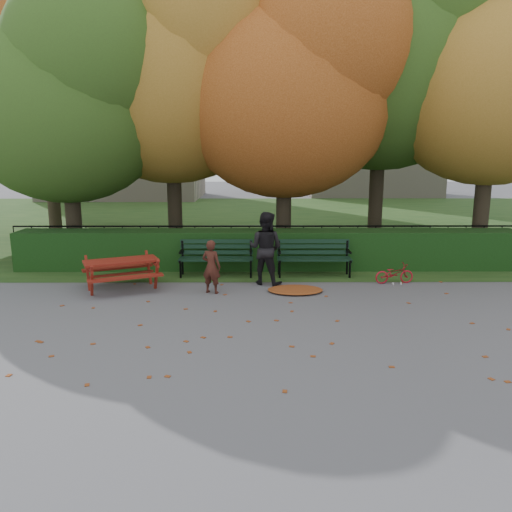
{
  "coord_description": "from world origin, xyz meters",
  "views": [
    {
      "loc": [
        -0.39,
        -8.32,
        2.98
      ],
      "look_at": [
        -0.34,
        1.24,
        1.0
      ],
      "focal_mm": 35.0,
      "sensor_mm": 36.0,
      "label": 1
    }
  ],
  "objects_px": {
    "tree_d": "(398,49)",
    "adult": "(265,248)",
    "bench_left": "(216,255)",
    "bicycle": "(394,273)",
    "tree_f": "(51,70)",
    "tree_b": "(181,66)",
    "bench_right": "(314,255)",
    "tree_g": "(505,82)",
    "picnic_table": "(121,266)",
    "tree_e": "(510,73)",
    "child": "(211,267)",
    "tree_a": "(73,94)",
    "tree_c": "(298,84)"
  },
  "relations": [
    {
      "from": "tree_b",
      "to": "tree_e",
      "type": "relative_size",
      "value": 1.08
    },
    {
      "from": "adult",
      "to": "bench_left",
      "type": "bearing_deg",
      "value": -10.98
    },
    {
      "from": "tree_d",
      "to": "bicycle",
      "type": "xyz_separation_m",
      "value": [
        -0.99,
        -4.32,
        -5.75
      ]
    },
    {
      "from": "tree_b",
      "to": "bench_left",
      "type": "xyz_separation_m",
      "value": [
        1.14,
        -3.04,
        -4.88
      ]
    },
    {
      "from": "tree_b",
      "to": "bench_right",
      "type": "distance_m",
      "value": 6.76
    },
    {
      "from": "tree_d",
      "to": "picnic_table",
      "type": "xyz_separation_m",
      "value": [
        -7.18,
        -4.81,
        -5.46
      ]
    },
    {
      "from": "tree_a",
      "to": "tree_f",
      "type": "distance_m",
      "value": 4.31
    },
    {
      "from": "tree_a",
      "to": "child",
      "type": "height_order",
      "value": "tree_a"
    },
    {
      "from": "tree_e",
      "to": "bench_left",
      "type": "distance_m",
      "value": 9.29
    },
    {
      "from": "tree_g",
      "to": "bench_right",
      "type": "height_order",
      "value": "tree_g"
    },
    {
      "from": "tree_d",
      "to": "adult",
      "type": "xyz_separation_m",
      "value": [
        -3.99,
        -4.33,
        -5.14
      ]
    },
    {
      "from": "tree_a",
      "to": "adult",
      "type": "xyz_separation_m",
      "value": [
        5.08,
        -2.68,
        -3.68
      ]
    },
    {
      "from": "child",
      "to": "adult",
      "type": "distance_m",
      "value": 1.43
    },
    {
      "from": "tree_g",
      "to": "adult",
      "type": "xyz_separation_m",
      "value": [
        -8.44,
        -6.86,
        -4.53
      ]
    },
    {
      "from": "picnic_table",
      "to": "bicycle",
      "type": "height_order",
      "value": "picnic_table"
    },
    {
      "from": "child",
      "to": "tree_b",
      "type": "bearing_deg",
      "value": -54.84
    },
    {
      "from": "tree_f",
      "to": "bench_left",
      "type": "distance_m",
      "value": 9.56
    },
    {
      "from": "tree_c",
      "to": "tree_f",
      "type": "bearing_deg",
      "value": 157.65
    },
    {
      "from": "bench_left",
      "to": "bicycle",
      "type": "height_order",
      "value": "bench_left"
    },
    {
      "from": "tree_a",
      "to": "bench_left",
      "type": "height_order",
      "value": "tree_a"
    },
    {
      "from": "tree_e",
      "to": "adult",
      "type": "xyz_separation_m",
      "value": [
        -6.63,
        -2.87,
        -4.24
      ]
    },
    {
      "from": "tree_e",
      "to": "child",
      "type": "xyz_separation_m",
      "value": [
        -7.81,
        -3.64,
        -4.5
      ]
    },
    {
      "from": "tree_e",
      "to": "child",
      "type": "height_order",
      "value": "tree_e"
    },
    {
      "from": "tree_b",
      "to": "child",
      "type": "relative_size",
      "value": 7.55
    },
    {
      "from": "bench_right",
      "to": "adult",
      "type": "xyz_separation_m",
      "value": [
        -1.21,
        -0.8,
        0.32
      ]
    },
    {
      "from": "picnic_table",
      "to": "tree_f",
      "type": "bearing_deg",
      "value": 95.21
    },
    {
      "from": "tree_a",
      "to": "tree_g",
      "type": "relative_size",
      "value": 0.88
    },
    {
      "from": "tree_b",
      "to": "tree_a",
      "type": "bearing_deg",
      "value": -156.95
    },
    {
      "from": "tree_c",
      "to": "tree_f",
      "type": "xyz_separation_m",
      "value": [
        -7.97,
        3.28,
        0.87
      ]
    },
    {
      "from": "picnic_table",
      "to": "bench_left",
      "type": "bearing_deg",
      "value": 8.44
    },
    {
      "from": "picnic_table",
      "to": "tree_c",
      "type": "bearing_deg",
      "value": 16.43
    },
    {
      "from": "tree_f",
      "to": "bench_right",
      "type": "relative_size",
      "value": 5.1
    },
    {
      "from": "tree_b",
      "to": "bench_left",
      "type": "relative_size",
      "value": 4.88
    },
    {
      "from": "tree_e",
      "to": "bicycle",
      "type": "xyz_separation_m",
      "value": [
        -3.64,
        -2.86,
        -4.85
      ]
    },
    {
      "from": "tree_b",
      "to": "adult",
      "type": "relative_size",
      "value": 5.24
    },
    {
      "from": "adult",
      "to": "tree_e",
      "type": "bearing_deg",
      "value": -133.64
    },
    {
      "from": "picnic_table",
      "to": "child",
      "type": "bearing_deg",
      "value": -32.46
    },
    {
      "from": "child",
      "to": "bench_left",
      "type": "bearing_deg",
      "value": -68.52
    },
    {
      "from": "tree_f",
      "to": "bench_left",
      "type": "bearing_deg",
      "value": -43.51
    },
    {
      "from": "child",
      "to": "bench_right",
      "type": "bearing_deg",
      "value": -125.49
    },
    {
      "from": "tree_a",
      "to": "tree_f",
      "type": "relative_size",
      "value": 0.81
    },
    {
      "from": "tree_d",
      "to": "tree_f",
      "type": "distance_m",
      "value": 11.2
    },
    {
      "from": "tree_a",
      "to": "tree_f",
      "type": "height_order",
      "value": "tree_f"
    },
    {
      "from": "bench_left",
      "to": "tree_a",
      "type": "bearing_deg",
      "value": 154.24
    },
    {
      "from": "tree_c",
      "to": "tree_d",
      "type": "xyz_separation_m",
      "value": [
        3.04,
        1.27,
        1.16
      ]
    },
    {
      "from": "tree_d",
      "to": "bench_left",
      "type": "relative_size",
      "value": 5.32
    },
    {
      "from": "tree_g",
      "to": "adult",
      "type": "relative_size",
      "value": 5.1
    },
    {
      "from": "picnic_table",
      "to": "bicycle",
      "type": "relative_size",
      "value": 2.17
    },
    {
      "from": "bench_right",
      "to": "tree_a",
      "type": "bearing_deg",
      "value": 163.39
    },
    {
      "from": "adult",
      "to": "tree_b",
      "type": "bearing_deg",
      "value": -35.78
    }
  ]
}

